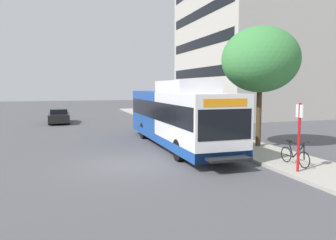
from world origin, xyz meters
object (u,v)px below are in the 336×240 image
object	(u,v)px
bicycle_parked	(295,155)
parked_car_far_lane	(59,116)
bus_stop_sign_pole	(299,132)
street_tree_near_stop	(260,60)
transit_bus	(177,116)

from	to	relation	value
bicycle_parked	parked_car_far_lane	bearing A→B (deg)	114.36
bus_stop_sign_pole	parked_car_far_lane	world-z (taller)	bus_stop_sign_pole
bus_stop_sign_pole	street_tree_near_stop	size ratio (longest dim) A/B	0.41
street_tree_near_stop	parked_car_far_lane	world-z (taller)	street_tree_near_stop
transit_bus	street_tree_near_stop	world-z (taller)	street_tree_near_stop
transit_bus	parked_car_far_lane	size ratio (longest dim) A/B	2.72
street_tree_near_stop	transit_bus	bearing A→B (deg)	154.46
bicycle_parked	parked_car_far_lane	distance (m)	22.67
street_tree_near_stop	bus_stop_sign_pole	bearing A→B (deg)	-107.78
transit_bus	street_tree_near_stop	xyz separation A→B (m)	(4.01, -1.92, 3.06)
street_tree_near_stop	parked_car_far_lane	bearing A→B (deg)	122.54
parked_car_far_lane	transit_bus	bearing A→B (deg)	-66.03
transit_bus	bicycle_parked	xyz separation A→B (m)	(2.94, -6.23, -1.14)
transit_bus	street_tree_near_stop	distance (m)	5.40
transit_bus	bicycle_parked	distance (m)	6.98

